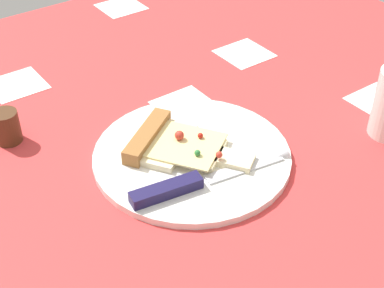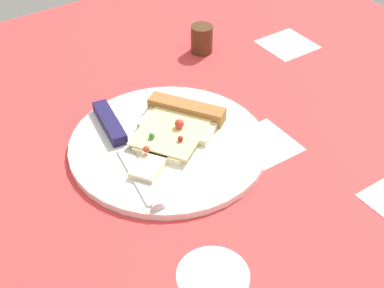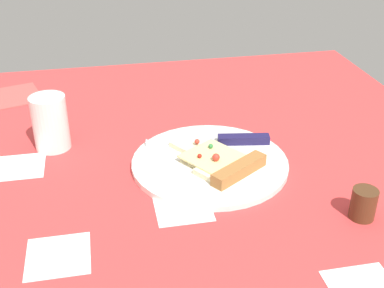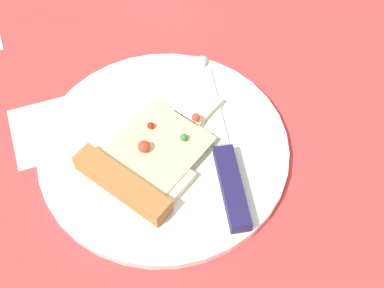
% 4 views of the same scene
% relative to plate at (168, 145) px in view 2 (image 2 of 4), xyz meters
% --- Properties ---
extents(ground_plane, '(1.19, 1.19, 0.03)m').
position_rel_plate_xyz_m(ground_plane, '(-0.02, 0.08, -0.02)').
color(ground_plane, '#D13838').
rests_on(ground_plane, ground).
extents(plate, '(0.29, 0.29, 0.01)m').
position_rel_plate_xyz_m(plate, '(0.00, 0.00, 0.00)').
color(plate, white).
rests_on(plate, ground_plane).
extents(pizza_slice, '(0.19, 0.16, 0.03)m').
position_rel_plate_xyz_m(pizza_slice, '(-0.02, -0.01, 0.01)').
color(pizza_slice, beige).
rests_on(pizza_slice, plate).
extents(knife, '(0.06, 0.24, 0.02)m').
position_rel_plate_xyz_m(knife, '(0.06, -0.03, 0.01)').
color(knife, silver).
rests_on(knife, plate).
extents(pepper_shaker, '(0.04, 0.04, 0.05)m').
position_rel_plate_xyz_m(pepper_shaker, '(-0.20, -0.20, 0.02)').
color(pepper_shaker, '#4C2D19').
rests_on(pepper_shaker, ground_plane).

